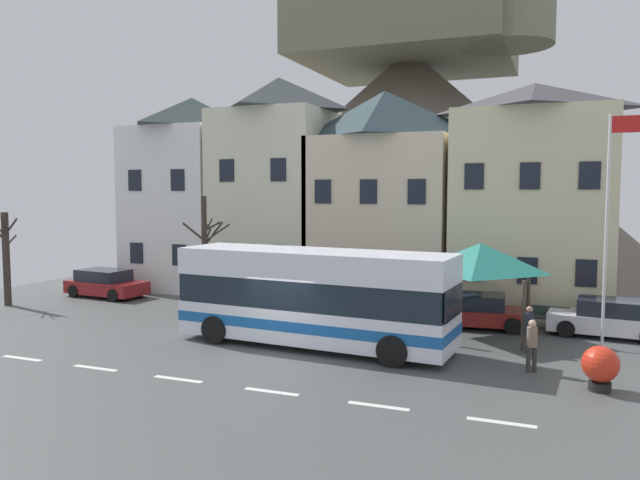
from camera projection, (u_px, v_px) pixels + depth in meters
name	position (u px, v px, depth m)	size (l,w,h in m)	color
ground_plane	(269.00, 360.00, 19.81)	(40.00, 60.00, 0.07)	#4A4D4C
townhouse_00	(193.00, 192.00, 34.86)	(5.33, 6.87, 10.63)	white
townhouse_01	(279.00, 186.00, 32.44)	(5.60, 6.14, 11.33)	beige
townhouse_02	(384.00, 197.00, 29.89)	(6.60, 5.17, 10.22)	beige
townhouse_03	(532.00, 198.00, 27.56)	(6.69, 5.57, 10.19)	beige
hilltop_castle	(409.00, 143.00, 45.91)	(35.94, 35.94, 25.47)	#63584C
transit_bus	(314.00, 298.00, 21.27)	(9.97, 3.30, 3.36)	white
bus_shelter	(481.00, 258.00, 22.74)	(3.60, 3.60, 3.49)	#473D33
parked_car_00	(478.00, 311.00, 24.31)	(3.96, 2.25, 1.33)	maroon
parked_car_01	(609.00, 318.00, 22.76)	(4.28, 2.21, 1.40)	silver
parked_car_02	(106.00, 284.00, 31.24)	(4.33, 2.32, 1.39)	maroon
pedestrian_00	(529.00, 327.00, 20.38)	(0.30, 0.31, 1.60)	#2D2D38
pedestrian_01	(532.00, 342.00, 18.27)	(0.31, 0.31, 1.59)	#38332D
public_bench	(548.00, 317.00, 24.10)	(1.60, 0.48, 0.87)	#33473D
flagpole	(609.00, 216.00, 20.64)	(0.95, 0.10, 7.98)	silver
harbour_buoy	(600.00, 366.00, 16.58)	(0.99, 0.99, 1.24)	black
bare_tree_00	(6.00, 257.00, 28.78)	(1.76, 1.37, 4.41)	#382D28
bare_tree_01	(205.00, 248.00, 28.32)	(1.85, 2.28, 5.18)	#382D28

